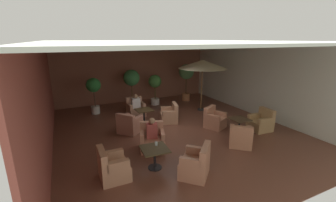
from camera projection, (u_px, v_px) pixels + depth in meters
ground_plane at (173, 129)px, 9.25m from camera, size 9.05×10.14×0.02m
wall_back_brick at (135, 72)px, 13.18m from camera, size 9.05×0.08×3.44m
wall_left_accent at (44, 101)px, 6.95m from camera, size 0.08×10.14×3.44m
wall_right_plain at (258, 80)px, 10.64m from camera, size 0.08×10.14×3.44m
ceiling_slab at (174, 42)px, 8.33m from camera, size 9.05×10.14×0.06m
cafe_table_front_left at (155, 153)px, 6.35m from camera, size 0.78×0.78×0.61m
armchair_front_left_north at (113, 168)px, 5.90m from camera, size 0.74×0.77×0.88m
armchair_front_left_east at (196, 165)px, 6.01m from camera, size 1.06×1.06×0.92m
armchair_front_left_south at (152, 140)px, 7.54m from camera, size 0.99×0.98×0.88m
cafe_table_front_right at (144, 113)px, 9.84m from camera, size 0.71×0.71×0.61m
armchair_front_right_north at (170, 115)px, 10.02m from camera, size 0.93×1.00×0.83m
armchair_front_right_east at (136, 109)px, 10.86m from camera, size 0.79×0.78×0.86m
armchair_front_right_south at (130, 125)px, 8.88m from camera, size 1.11×1.11×0.82m
cafe_table_mid_center at (239, 123)px, 8.70m from camera, size 0.68×0.68×0.61m
armchair_mid_center_north at (261, 123)px, 9.10m from camera, size 0.83×0.82×0.87m
armchair_mid_center_east at (215, 120)px, 9.38m from camera, size 0.99×0.99×0.86m
armchair_mid_center_south at (240, 137)px, 7.76m from camera, size 1.07×1.08×0.81m
patio_umbrella_tall_red at (203, 64)px, 11.12m from camera, size 2.41×2.41×2.58m
potted_tree_left_corner at (132, 80)px, 11.67m from camera, size 0.84×0.84×2.06m
potted_tree_mid_left at (155, 85)px, 12.45m from camera, size 0.71×0.71×1.68m
potted_tree_mid_right at (186, 75)px, 13.20m from camera, size 0.87×0.87×2.16m
potted_tree_right_corner at (94, 89)px, 10.88m from camera, size 0.69×0.69×1.78m
patron_blue_shirt at (136, 102)px, 10.72m from camera, size 0.40×0.24×0.66m
patron_by_window at (152, 129)px, 7.38m from camera, size 0.40×0.30×0.71m
iced_drink_cup at (156, 144)px, 6.48m from camera, size 0.08×0.08×0.11m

